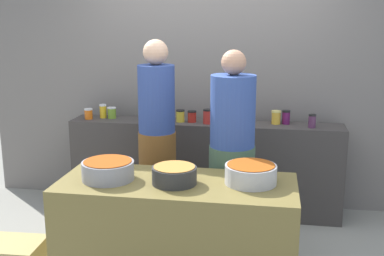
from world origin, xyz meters
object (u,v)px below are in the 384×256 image
object	(u,v)px
preserve_jar_3	(150,113)
cooking_pot_right	(251,174)
preserve_jar_9	(286,117)
preserve_jar_10	(312,121)
cooking_pot_left	(108,170)
preserve_jar_1	(103,111)
preserve_jar_4	(180,116)
preserve_jar_7	(227,116)
cook_in_cap	(232,165)
cook_with_tongs	(157,148)
cooking_pot_center	(174,175)
preserve_jar_5	(192,116)
preserve_jar_6	(207,116)
preserve_jar_2	(112,113)
preserve_jar_0	(89,114)
preserve_jar_8	(276,117)

from	to	relation	value
preserve_jar_3	cooking_pot_right	bearing A→B (deg)	-50.99
preserve_jar_9	cooking_pot_right	world-z (taller)	preserve_jar_9
preserve_jar_10	preserve_jar_3	bearing A→B (deg)	178.61
preserve_jar_9	cooking_pot_left	size ratio (longest dim) A/B	0.36
preserve_jar_1	preserve_jar_4	size ratio (longest dim) A/B	1.16
preserve_jar_4	preserve_jar_7	xyz separation A→B (m)	(0.46, 0.02, 0.01)
preserve_jar_4	cooking_pot_left	xyz separation A→B (m)	(-0.26, -1.41, -0.12)
preserve_jar_4	cooking_pot_left	bearing A→B (deg)	-100.41
preserve_jar_10	cook_in_cap	world-z (taller)	cook_in_cap
preserve_jar_1	cooking_pot_left	xyz separation A→B (m)	(0.56, -1.47, -0.13)
preserve_jar_4	cook_with_tongs	bearing A→B (deg)	-100.55
cooking_pot_center	preserve_jar_5	bearing A→B (deg)	94.65
preserve_jar_9	preserve_jar_6	bearing A→B (deg)	-171.45
preserve_jar_2	preserve_jar_3	world-z (taller)	preserve_jar_3
cooking_pot_left	preserve_jar_6	bearing A→B (deg)	68.73
preserve_jar_4	cook_with_tongs	xyz separation A→B (m)	(-0.10, -0.55, -0.18)
cooking_pot_center	cook_with_tongs	xyz separation A→B (m)	(-0.33, 0.86, -0.05)
preserve_jar_9	preserve_jar_10	world-z (taller)	preserve_jar_9
cooking_pot_center	preserve_jar_1	bearing A→B (deg)	125.49
cook_in_cap	cooking_pot_right	bearing A→B (deg)	-70.72
preserve_jar_6	preserve_jar_2	bearing A→B (deg)	174.77
preserve_jar_0	preserve_jar_10	bearing A→B (deg)	-0.46
preserve_jar_1	cooking_pot_right	bearing A→B (deg)	-41.09
preserve_jar_8	cooking_pot_center	size ratio (longest dim) A/B	0.42
cooking_pot_center	cooking_pot_left	bearing A→B (deg)	178.93
preserve_jar_0	cooking_pot_center	world-z (taller)	preserve_jar_0
preserve_jar_5	preserve_jar_7	size ratio (longest dim) A/B	0.80
preserve_jar_4	preserve_jar_8	size ratio (longest dim) A/B	0.92
preserve_jar_6	cook_with_tongs	bearing A→B (deg)	-126.17
preserve_jar_1	preserve_jar_8	world-z (taller)	preserve_jar_1
preserve_jar_2	cooking_pot_center	xyz separation A→B (m)	(0.96, -1.47, -0.13)
preserve_jar_0	cooking_pot_center	distance (m)	1.83
preserve_jar_2	cooking_pot_center	bearing A→B (deg)	-56.98
cooking_pot_left	cook_with_tongs	xyz separation A→B (m)	(0.16, 0.86, -0.06)
preserve_jar_0	preserve_jar_6	size ratio (longest dim) A/B	0.76
preserve_jar_2	cooking_pot_right	distance (m)	2.03
preserve_jar_1	preserve_jar_2	bearing A→B (deg)	-1.96
preserve_jar_3	cooking_pot_center	size ratio (longest dim) A/B	0.47
preserve_jar_6	cook_in_cap	size ratio (longest dim) A/B	0.08
preserve_jar_10	cook_in_cap	xyz separation A→B (m)	(-0.68, -0.78, -0.23)
preserve_jar_6	cooking_pot_right	xyz separation A→B (m)	(0.49, -1.29, -0.13)
cooking_pot_left	cook_in_cap	distance (m)	1.04
preserve_jar_0	preserve_jar_4	world-z (taller)	preserve_jar_4
preserve_jar_3	preserve_jar_5	distance (m)	0.42
preserve_jar_3	cook_with_tongs	bearing A→B (deg)	-69.76
preserve_jar_5	cooking_pot_right	bearing A→B (deg)	-64.13
preserve_jar_0	cook_in_cap	bearing A→B (deg)	-27.40
preserve_jar_4	cook_in_cap	distance (m)	1.03
preserve_jar_0	preserve_jar_6	distance (m)	1.22
preserve_jar_4	preserve_jar_9	size ratio (longest dim) A/B	0.90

